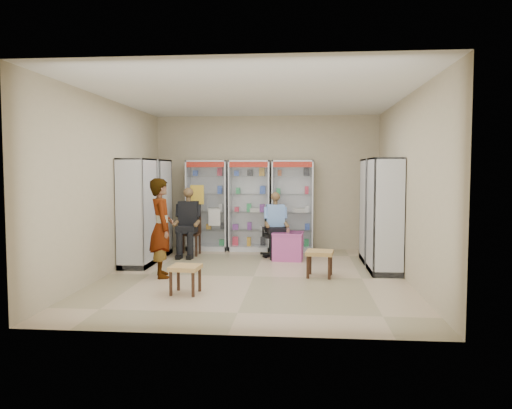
# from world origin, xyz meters

# --- Properties ---
(floor) EXTENTS (6.00, 6.00, 0.00)m
(floor) POSITION_xyz_m (0.00, 0.00, 0.00)
(floor) COLOR tan
(floor) RESTS_ON ground
(room_shell) EXTENTS (5.02, 6.02, 3.01)m
(room_shell) POSITION_xyz_m (0.00, 0.00, 1.97)
(room_shell) COLOR tan
(room_shell) RESTS_ON ground
(cabinet_back_left) EXTENTS (0.90, 0.50, 2.00)m
(cabinet_back_left) POSITION_xyz_m (-1.30, 2.73, 1.00)
(cabinet_back_left) COLOR #B9BDC1
(cabinet_back_left) RESTS_ON floor
(cabinet_back_mid) EXTENTS (0.90, 0.50, 2.00)m
(cabinet_back_mid) POSITION_xyz_m (-0.35, 2.73, 1.00)
(cabinet_back_mid) COLOR #B0B3B7
(cabinet_back_mid) RESTS_ON floor
(cabinet_back_right) EXTENTS (0.90, 0.50, 2.00)m
(cabinet_back_right) POSITION_xyz_m (0.60, 2.73, 1.00)
(cabinet_back_right) COLOR #A0A1A7
(cabinet_back_right) RESTS_ON floor
(cabinet_right_far) EXTENTS (0.90, 0.50, 2.00)m
(cabinet_right_far) POSITION_xyz_m (2.23, 1.60, 1.00)
(cabinet_right_far) COLOR #AAADB1
(cabinet_right_far) RESTS_ON floor
(cabinet_right_near) EXTENTS (0.90, 0.50, 2.00)m
(cabinet_right_near) POSITION_xyz_m (2.23, 0.50, 1.00)
(cabinet_right_near) COLOR silver
(cabinet_right_near) RESTS_ON floor
(cabinet_left_far) EXTENTS (0.90, 0.50, 2.00)m
(cabinet_left_far) POSITION_xyz_m (-2.23, 1.80, 1.00)
(cabinet_left_far) COLOR #B6B9BD
(cabinet_left_far) RESTS_ON floor
(cabinet_left_near) EXTENTS (0.90, 0.50, 2.00)m
(cabinet_left_near) POSITION_xyz_m (-2.23, 0.70, 1.00)
(cabinet_left_near) COLOR #AAABB1
(cabinet_left_near) RESTS_ON floor
(wooden_chair) EXTENTS (0.42, 0.42, 0.94)m
(wooden_chair) POSITION_xyz_m (-1.55, 2.00, 0.47)
(wooden_chair) COLOR black
(wooden_chair) RESTS_ON floor
(seated_customer) EXTENTS (0.44, 0.60, 1.34)m
(seated_customer) POSITION_xyz_m (-1.55, 1.95, 0.67)
(seated_customer) COLOR black
(seated_customer) RESTS_ON floor
(office_chair) EXTENTS (0.63, 0.63, 0.99)m
(office_chair) POSITION_xyz_m (0.26, 1.96, 0.49)
(office_chair) COLOR black
(office_chair) RESTS_ON floor
(seated_shopkeeper) EXTENTS (0.52, 0.64, 1.25)m
(seated_shopkeeper) POSITION_xyz_m (0.26, 1.91, 0.63)
(seated_shopkeeper) COLOR #7AB4F1
(seated_shopkeeper) RESTS_ON floor
(pink_trunk) EXTENTS (0.61, 0.59, 0.55)m
(pink_trunk) POSITION_xyz_m (0.53, 1.62, 0.28)
(pink_trunk) COLOR #AA4478
(pink_trunk) RESTS_ON floor
(tea_glass) EXTENTS (0.07, 0.07, 0.09)m
(tea_glass) POSITION_xyz_m (0.53, 1.58, 0.60)
(tea_glass) COLOR #5E2708
(tea_glass) RESTS_ON pink_trunk
(woven_stool_a) EXTENTS (0.49, 0.49, 0.44)m
(woven_stool_a) POSITION_xyz_m (1.10, 0.08, 0.22)
(woven_stool_a) COLOR olive
(woven_stool_a) RESTS_ON floor
(woven_stool_b) EXTENTS (0.45, 0.45, 0.41)m
(woven_stool_b) POSITION_xyz_m (-0.88, -1.24, 0.21)
(woven_stool_b) COLOR #9D8542
(woven_stool_b) RESTS_ON floor
(standing_man) EXTENTS (0.59, 0.71, 1.65)m
(standing_man) POSITION_xyz_m (-1.53, -0.17, 0.83)
(standing_man) COLOR gray
(standing_man) RESTS_ON floor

